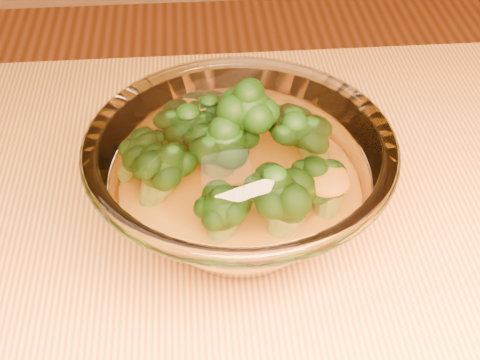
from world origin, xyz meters
TOP-DOWN VIEW (x-y plane):
  - glass_bowl at (0.10, 0.12)m, footprint 0.23×0.23m
  - cheese_sauce at (0.10, 0.12)m, footprint 0.13×0.13m
  - broccoli_heap at (0.10, 0.14)m, footprint 0.16×0.15m

SIDE VIEW (x-z plane):
  - cheese_sauce at x=0.10m, z-range 0.76..0.80m
  - glass_bowl at x=0.10m, z-range 0.75..0.85m
  - broccoli_heap at x=0.10m, z-range 0.78..0.87m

